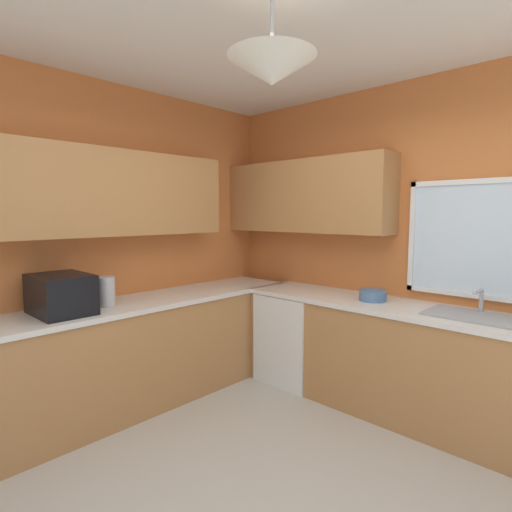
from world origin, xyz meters
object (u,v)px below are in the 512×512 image
(dishwasher, at_px, (296,337))
(kettle, at_px, (107,292))
(sink_assembly, at_px, (474,315))
(bowl, at_px, (373,295))
(microwave, at_px, (61,294))

(dishwasher, distance_m, kettle, 1.83)
(dishwasher, distance_m, sink_assembly, 1.64)
(kettle, distance_m, bowl, 2.17)
(microwave, xyz_separation_m, sink_assembly, (2.23, 1.99, -0.13))
(kettle, bearing_deg, bowl, 49.08)
(sink_assembly, xyz_separation_m, bowl, (-0.78, -0.01, 0.03))
(bowl, bearing_deg, dishwasher, -177.81)
(microwave, distance_m, kettle, 0.34)
(kettle, bearing_deg, dishwasher, 68.35)
(kettle, xyz_separation_m, sink_assembly, (2.21, 1.65, -0.11))
(microwave, relative_size, sink_assembly, 0.76)
(sink_assembly, bearing_deg, bowl, -179.55)
(sink_assembly, bearing_deg, kettle, -143.24)
(sink_assembly, height_order, bowl, sink_assembly)
(microwave, relative_size, kettle, 2.03)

